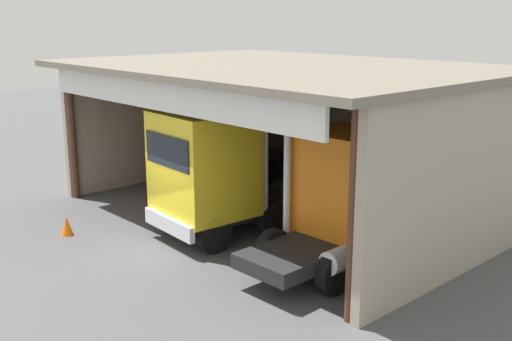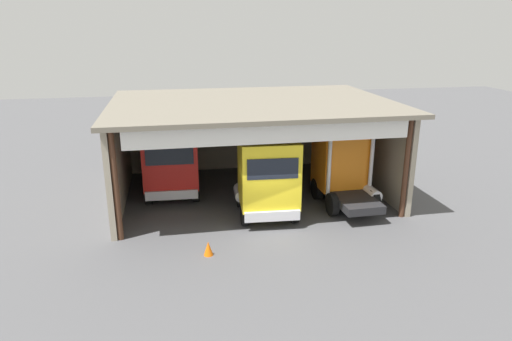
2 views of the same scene
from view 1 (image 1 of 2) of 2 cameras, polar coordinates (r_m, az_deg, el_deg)
name	(u,v)px [view 1 (image 1 of 2)]	position (r m, az deg, el deg)	size (l,w,h in m)	color
ground_plane	(174,245)	(17.62, -7.61, -6.85)	(80.00, 80.00, 0.00)	#4C4C4F
workshop_shed	(303,108)	(20.11, 4.43, 5.85)	(13.50, 9.83, 4.85)	#9E937F
truck_red_left_bay	(211,141)	(22.88, -4.16, 2.80)	(2.80, 5.20, 3.42)	red
truck_yellow_yard_outside	(210,172)	(17.62, -4.30, -0.11)	(2.73, 4.58, 3.70)	yellow
truck_orange_center_bay	(342,199)	(15.64, 7.98, -2.60)	(2.54, 4.46, 3.71)	orange
oil_drum	(399,193)	(21.29, 13.16, -2.04)	(0.58, 0.58, 0.95)	#B21E19
tool_cart	(399,192)	(21.33, 13.14, -1.94)	(0.90, 0.60, 1.00)	#1E59A5
traffic_cone	(67,226)	(18.95, -17.20, -4.94)	(0.36, 0.36, 0.56)	orange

